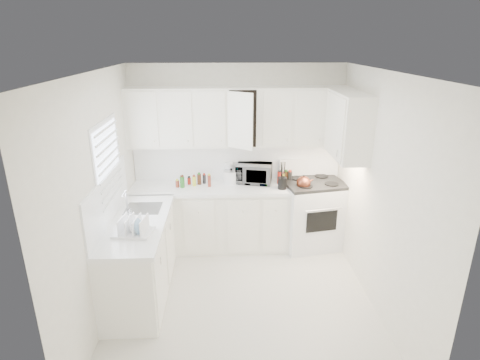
{
  "coord_description": "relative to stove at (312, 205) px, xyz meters",
  "views": [
    {
      "loc": [
        -0.19,
        -3.88,
        2.9
      ],
      "look_at": [
        0.0,
        0.7,
        1.25
      ],
      "focal_mm": 29.35,
      "sensor_mm": 36.0,
      "label": 1
    }
  ],
  "objects": [
    {
      "name": "floor",
      "position": [
        -1.07,
        -1.3,
        -0.64
      ],
      "size": [
        3.2,
        3.2,
        0.0
      ],
      "primitive_type": "plane",
      "color": "silver",
      "rests_on": "ground"
    },
    {
      "name": "ceiling",
      "position": [
        -1.07,
        -1.3,
        1.96
      ],
      "size": [
        3.2,
        3.2,
        0.0
      ],
      "primitive_type": "plane",
      "rotation": [
        3.14,
        0.0,
        0.0
      ],
      "color": "white",
      "rests_on": "ground"
    },
    {
      "name": "wall_back",
      "position": [
        -1.07,
        0.3,
        0.66
      ],
      "size": [
        3.0,
        0.0,
        3.0
      ],
      "primitive_type": "plane",
      "rotation": [
        1.57,
        0.0,
        0.0
      ],
      "color": "white",
      "rests_on": "ground"
    },
    {
      "name": "wall_front",
      "position": [
        -1.07,
        -2.9,
        0.66
      ],
      "size": [
        3.0,
        0.0,
        3.0
      ],
      "primitive_type": "plane",
      "rotation": [
        -1.57,
        0.0,
        0.0
      ],
      "color": "white",
      "rests_on": "ground"
    },
    {
      "name": "wall_left",
      "position": [
        -2.57,
        -1.3,
        0.66
      ],
      "size": [
        0.0,
        3.2,
        3.2
      ],
      "primitive_type": "plane",
      "rotation": [
        1.57,
        0.0,
        1.57
      ],
      "color": "white",
      "rests_on": "ground"
    },
    {
      "name": "wall_right",
      "position": [
        0.43,
        -1.3,
        0.66
      ],
      "size": [
        0.0,
        3.2,
        3.2
      ],
      "primitive_type": "plane",
      "rotation": [
        1.57,
        0.0,
        -1.57
      ],
      "color": "white",
      "rests_on": "ground"
    },
    {
      "name": "window_blinds",
      "position": [
        -2.55,
        -0.95,
        0.91
      ],
      "size": [
        0.06,
        0.96,
        1.06
      ],
      "primitive_type": null,
      "color": "white",
      "rests_on": "wall_left"
    },
    {
      "name": "lower_cabinets_back",
      "position": [
        -1.46,
        0.0,
        -0.19
      ],
      "size": [
        2.22,
        0.6,
        0.9
      ],
      "primitive_type": null,
      "color": "white",
      "rests_on": "floor"
    },
    {
      "name": "lower_cabinets_left",
      "position": [
        -2.27,
        -1.1,
        -0.19
      ],
      "size": [
        0.6,
        1.6,
        0.9
      ],
      "primitive_type": null,
      "color": "white",
      "rests_on": "floor"
    },
    {
      "name": "countertop_back",
      "position": [
        -1.46,
        -0.01,
        0.29
      ],
      "size": [
        2.24,
        0.64,
        0.05
      ],
      "primitive_type": "cube",
      "color": "white",
      "rests_on": "lower_cabinets_back"
    },
    {
      "name": "countertop_left",
      "position": [
        -2.26,
        -1.1,
        0.29
      ],
      "size": [
        0.64,
        1.62,
        0.05
      ],
      "primitive_type": "cube",
      "color": "white",
      "rests_on": "lower_cabinets_left"
    },
    {
      "name": "backsplash_back",
      "position": [
        -1.07,
        0.29,
        0.59
      ],
      "size": [
        2.98,
        0.02,
        0.55
      ],
      "primitive_type": "cube",
      "color": "white",
      "rests_on": "wall_back"
    },
    {
      "name": "backsplash_left",
      "position": [
        -2.56,
        -1.1,
        0.59
      ],
      "size": [
        0.02,
        1.6,
        0.55
      ],
      "primitive_type": "cube",
      "color": "white",
      "rests_on": "wall_left"
    },
    {
      "name": "upper_cabinets_back",
      "position": [
        -1.07,
        0.14,
        0.86
      ],
      "size": [
        3.0,
        0.33,
        0.8
      ],
      "primitive_type": null,
      "color": "white",
      "rests_on": "wall_back"
    },
    {
      "name": "upper_cabinets_right",
      "position": [
        0.26,
        -0.48,
        0.86
      ],
      "size": [
        0.33,
        0.9,
        0.8
      ],
      "primitive_type": null,
      "color": "white",
      "rests_on": "wall_right"
    },
    {
      "name": "sink",
      "position": [
        -2.26,
        -0.75,
        0.43
      ],
      "size": [
        0.42,
        0.38,
        0.3
      ],
      "primitive_type": null,
      "color": "gray",
      "rests_on": "countertop_left"
    },
    {
      "name": "stove",
      "position": [
        0.0,
        0.0,
        0.0
      ],
      "size": [
        0.94,
        0.82,
        1.28
      ],
      "primitive_type": null,
      "rotation": [
        0.0,
        0.0,
        0.19
      ],
      "color": "white",
      "rests_on": "floor"
    },
    {
      "name": "tea_kettle",
      "position": [
        -0.18,
        -0.16,
        0.41
      ],
      "size": [
        0.28,
        0.25,
        0.22
      ],
      "primitive_type": null,
      "rotation": [
        0.0,
        0.0,
        -0.21
      ],
      "color": "maroon",
      "rests_on": "stove"
    },
    {
      "name": "frying_pan",
      "position": [
        0.18,
        0.16,
        0.33
      ],
      "size": [
        0.28,
        0.44,
        0.04
      ],
      "primitive_type": null,
      "rotation": [
        0.0,
        0.0,
        -0.07
      ],
      "color": "black",
      "rests_on": "stove"
    },
    {
      "name": "microwave",
      "position": [
        -0.84,
        0.13,
        0.48
      ],
      "size": [
        0.54,
        0.37,
        0.33
      ],
      "primitive_type": "imported",
      "rotation": [
        0.0,
        0.0,
        -0.21
      ],
      "color": "gray",
      "rests_on": "countertop_back"
    },
    {
      "name": "rice_cooker",
      "position": [
        -1.17,
        0.12,
        0.42
      ],
      "size": [
        0.23,
        0.23,
        0.22
      ],
      "primitive_type": null,
      "rotation": [
        0.0,
        0.0,
        -0.06
      ],
      "color": "white",
      "rests_on": "countertop_back"
    },
    {
      "name": "paper_towel",
      "position": [
        -1.2,
        0.22,
        0.45
      ],
      "size": [
        0.12,
        0.12,
        0.27
      ],
      "primitive_type": "cylinder",
      "color": "white",
      "rests_on": "countertop_back"
    },
    {
      "name": "utensil_crock",
      "position": [
        -0.47,
        -0.15,
        0.51
      ],
      "size": [
        0.14,
        0.14,
        0.4
      ],
      "primitive_type": null,
      "rotation": [
        0.0,
        0.0,
        0.02
      ],
      "color": "black",
      "rests_on": "countertop_back"
    },
    {
      "name": "dish_rack",
      "position": [
        -2.24,
        -1.4,
        0.42
      ],
      "size": [
        0.43,
        0.35,
        0.22
      ],
      "primitive_type": null,
      "rotation": [
        0.0,
        0.0,
        -0.14
      ],
      "color": "white",
      "rests_on": "countertop_left"
    },
    {
      "name": "spice_left_0",
      "position": [
        -1.92,
        0.12,
        0.38
      ],
      "size": [
        0.06,
        0.06,
        0.13
      ],
      "primitive_type": "cylinder",
      "color": "brown",
      "rests_on": "countertop_back"
    },
    {
      "name": "spice_left_1",
      "position": [
        -1.85,
        0.03,
        0.38
      ],
      "size": [
        0.06,
        0.06,
        0.13
      ],
      "primitive_type": "cylinder",
      "color": "#276D24",
      "rests_on": "countertop_back"
    },
    {
      "name": "spice_left_2",
      "position": [
        -1.77,
        0.12,
        0.38
      ],
      "size": [
        0.06,
        0.06,
        0.13
      ],
      "primitive_type": "cylinder",
      "color": "#B12217",
      "rests_on": "countertop_back"
    },
    {
      "name": "spice_left_3",
      "position": [
        -1.7,
        0.03,
        0.38
      ],
      "size": [
        0.06,
        0.06,
        0.13
      ],
      "primitive_type": "cylinder",
      "color": "yellow",
      "rests_on": "countertop_back"
    },
    {
      "name": "spice_left_4",
      "position": [
        -1.62,
        0.12,
        0.38
      ],
      "size": [
        0.06,
        0.06,
        0.13
      ],
      "primitive_type": "cylinder",
      "color": "#502A17",
      "rests_on": "countertop_back"
    },
    {
      "name": "spice_left_5",
      "position": [
        -1.55,
        0.03,
        0.38
      ],
      "size": [
        0.06,
        0.06,
        0.13
      ],
      "primitive_type": "cylinder",
      "color": "black",
      "rests_on": "countertop_back"
    },
    {
      "name": "spice_left_6",
      "position": [
        -1.47,
        0.12,
        0.38
      ],
      "size": [
        0.06,
        0.06,
        0.13
      ],
      "primitive_type": "cylinder",
      "color": "brown",
      "rests_on": "countertop_back"
    },
    {
      "name": "sauce_right_0",
      "position": [
        -0.49,
        0.16,
        0.41
      ],
      "size": [
        0.06,
        0.06,
        0.19
      ],
      "primitive_type": "cylinder",
      "color": "#B12217",
      "rests_on": "countertop_back"
    },
    {
      "name": "sauce_right_1",
      "position": [
        -0.44,
        0.1,
        0.41
      ],
      "size": [
        0.06,
        0.06,
        0.19
      ],
      "primitive_type": "cylinder",
      "color": "yellow",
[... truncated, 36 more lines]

